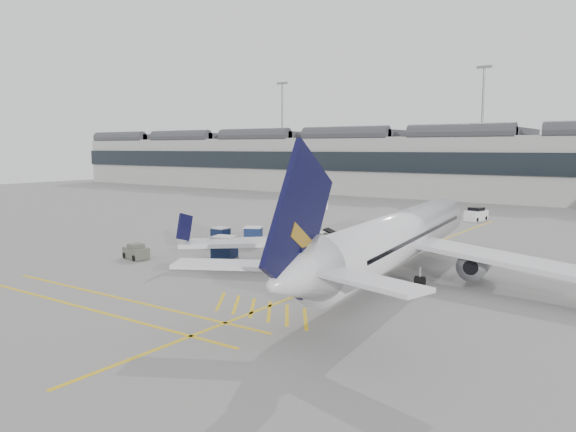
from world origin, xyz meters
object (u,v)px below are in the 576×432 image
Objects in this scene: baggage_cart_a at (301,241)px; pushback_tug at (136,252)px; belt_loader at (331,244)px; ramp_agent_a at (355,246)px; airliner_main at (395,239)px; ramp_agent_b at (271,247)px.

baggage_cart_a is 13.83m from pushback_tug.
belt_loader reaches higher than pushback_tug.
belt_loader is 2.44× the size of ramp_agent_a.
pushback_tug is (-9.57, -9.97, -0.44)m from baggage_cart_a.
ramp_agent_a is at bearing 133.41° from airliner_main.
ramp_agent_b is at bearing -168.10° from ramp_agent_a.
airliner_main is at bearing 154.73° from ramp_agent_b.
baggage_cart_a is at bearing 168.10° from ramp_agent_a.
pushback_tug is at bearing -170.92° from airliner_main.
pushback_tug is at bearing 21.06° from ramp_agent_b.
belt_loader is at bearing -134.29° from ramp_agent_b.
belt_loader is 4.06m from ramp_agent_a.
airliner_main is 11.96m from ramp_agent_b.
baggage_cart_a reaches higher than pushback_tug.
ramp_agent_a is (-5.66, 4.73, -1.78)m from airliner_main.
airliner_main is 21.25× the size of ramp_agent_b.
ramp_agent_b is 0.69× the size of pushback_tug.
pushback_tug is (-14.54, -10.44, -0.45)m from ramp_agent_a.
airliner_main reaches higher than ramp_agent_b.
baggage_cart_a is 0.99× the size of ramp_agent_a.
baggage_cart_a reaches higher than ramp_agent_b.
airliner_main reaches higher than baggage_cart_a.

